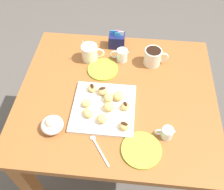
# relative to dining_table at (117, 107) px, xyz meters

# --- Properties ---
(ground_plane) EXTENTS (8.00, 8.00, 0.00)m
(ground_plane) POSITION_rel_dining_table_xyz_m (0.00, 0.00, -0.59)
(ground_plane) COLOR #514C47
(dining_table) EXTENTS (1.00, 0.88, 0.72)m
(dining_table) POSITION_rel_dining_table_xyz_m (0.00, 0.00, 0.00)
(dining_table) COLOR #935628
(dining_table) RESTS_ON ground_plane
(pastry_plate_square) EXTENTS (0.30, 0.30, 0.02)m
(pastry_plate_square) POSITION_rel_dining_table_xyz_m (-0.05, -0.10, 0.13)
(pastry_plate_square) COLOR silver
(pastry_plate_square) RESTS_ON dining_table
(coffee_mug_cream_left) EXTENTS (0.13, 0.09, 0.14)m
(coffee_mug_cream_left) POSITION_rel_dining_table_xyz_m (-0.17, 0.23, 0.17)
(coffee_mug_cream_left) COLOR silver
(coffee_mug_cream_left) RESTS_ON dining_table
(coffee_mug_cream_right) EXTENTS (0.13, 0.09, 0.09)m
(coffee_mug_cream_right) POSITION_rel_dining_table_xyz_m (0.18, 0.23, 0.17)
(coffee_mug_cream_right) COLOR silver
(coffee_mug_cream_right) RESTS_ON dining_table
(cream_pitcher_white) EXTENTS (0.10, 0.06, 0.07)m
(cream_pitcher_white) POSITION_rel_dining_table_xyz_m (0.00, 0.24, 0.16)
(cream_pitcher_white) COLOR silver
(cream_pitcher_white) RESTS_ON dining_table
(sugar_caddy) EXTENTS (0.09, 0.07, 0.11)m
(sugar_caddy) POSITION_rel_dining_table_xyz_m (-0.03, 0.36, 0.17)
(sugar_caddy) COLOR #191E51
(sugar_caddy) RESTS_ON dining_table
(ice_cream_bowl) EXTENTS (0.10, 0.10, 0.08)m
(ice_cream_bowl) POSITION_rel_dining_table_xyz_m (-0.27, -0.23, 0.16)
(ice_cream_bowl) COLOR silver
(ice_cream_bowl) RESTS_ON dining_table
(chocolate_sauce_pitcher) EXTENTS (0.09, 0.05, 0.06)m
(chocolate_sauce_pitcher) POSITION_rel_dining_table_xyz_m (0.24, -0.22, 0.16)
(chocolate_sauce_pitcher) COLOR silver
(chocolate_sauce_pitcher) RESTS_ON dining_table
(saucer_lime_left) EXTENTS (0.17, 0.17, 0.01)m
(saucer_lime_left) POSITION_rel_dining_table_xyz_m (-0.09, 0.15, 0.13)
(saucer_lime_left) COLOR #9EC633
(saucer_lime_left) RESTS_ON dining_table
(saucer_lime_right) EXTENTS (0.17, 0.17, 0.01)m
(saucer_lime_right) POSITION_rel_dining_table_xyz_m (0.13, -0.30, 0.13)
(saucer_lime_right) COLOR #9EC633
(saucer_lime_right) RESTS_ON dining_table
(loose_spoon_near_saucer) EXTENTS (0.10, 0.14, 0.01)m
(loose_spoon_near_saucer) POSITION_rel_dining_table_xyz_m (-0.06, -0.31, 0.13)
(loose_spoon_near_saucer) COLOR silver
(loose_spoon_near_saucer) RESTS_ON dining_table
(beignet_0) EXTENTS (0.06, 0.06, 0.04)m
(beignet_0) POSITION_rel_dining_table_xyz_m (-0.05, -0.18, 0.16)
(beignet_0) COLOR #E5B260
(beignet_0) RESTS_ON pastry_plate_square
(beignet_1) EXTENTS (0.06, 0.06, 0.03)m
(beignet_1) POSITION_rel_dining_table_xyz_m (-0.14, -0.10, 0.16)
(beignet_1) COLOR #E5B260
(beignet_1) RESTS_ON pastry_plate_square
(beignet_2) EXTENTS (0.05, 0.06, 0.04)m
(beignet_2) POSITION_rel_dining_table_xyz_m (-0.04, -0.06, 0.16)
(beignet_2) COLOR #E5B260
(beignet_2) RESTS_ON pastry_plate_square
(beignet_3) EXTENTS (0.06, 0.06, 0.03)m
(beignet_3) POSITION_rel_dining_table_xyz_m (0.05, -0.21, 0.16)
(beignet_3) COLOR #E5B260
(beignet_3) RESTS_ON pastry_plate_square
(chocolate_drizzle_3) EXTENTS (0.04, 0.03, 0.00)m
(chocolate_drizzle_3) POSITION_rel_dining_table_xyz_m (0.05, -0.21, 0.18)
(chocolate_drizzle_3) COLOR black
(chocolate_drizzle_3) RESTS_ON beignet_3
(beignet_4) EXTENTS (0.06, 0.06, 0.03)m
(beignet_4) POSITION_rel_dining_table_xyz_m (-0.12, -0.01, 0.15)
(beignet_4) COLOR #E5B260
(beignet_4) RESTS_ON pastry_plate_square
(chocolate_drizzle_4) EXTENTS (0.03, 0.04, 0.00)m
(chocolate_drizzle_4) POSITION_rel_dining_table_xyz_m (-0.12, -0.01, 0.17)
(chocolate_drizzle_4) COLOR black
(chocolate_drizzle_4) RESTS_ON beignet_4
(beignet_5) EXTENTS (0.06, 0.06, 0.04)m
(beignet_5) POSITION_rel_dining_table_xyz_m (0.05, -0.10, 0.16)
(beignet_5) COLOR #E5B260
(beignet_5) RESTS_ON pastry_plate_square
(chocolate_drizzle_5) EXTENTS (0.03, 0.03, 0.00)m
(chocolate_drizzle_5) POSITION_rel_dining_table_xyz_m (0.05, -0.10, 0.18)
(chocolate_drizzle_5) COLOR black
(chocolate_drizzle_5) RESTS_ON beignet_5
(beignet_6) EXTENTS (0.05, 0.05, 0.04)m
(beignet_6) POSITION_rel_dining_table_xyz_m (-0.03, -0.11, 0.16)
(beignet_6) COLOR #E5B260
(beignet_6) RESTS_ON pastry_plate_square
(beignet_7) EXTENTS (0.07, 0.07, 0.04)m
(beignet_7) POSITION_rel_dining_table_xyz_m (0.01, -0.05, 0.16)
(beignet_7) COLOR #E5B260
(beignet_7) RESTS_ON pastry_plate_square
(beignet_8) EXTENTS (0.05, 0.05, 0.04)m
(beignet_8) POSITION_rel_dining_table_xyz_m (-0.07, -0.02, 0.16)
(beignet_8) COLOR #E5B260
(beignet_8) RESTS_ON pastry_plate_square
(chocolate_drizzle_8) EXTENTS (0.04, 0.03, 0.00)m
(chocolate_drizzle_8) POSITION_rel_dining_table_xyz_m (-0.07, -0.02, 0.18)
(chocolate_drizzle_8) COLOR black
(chocolate_drizzle_8) RESTS_ON beignet_8
(beignet_9) EXTENTS (0.07, 0.07, 0.03)m
(beignet_9) POSITION_rel_dining_table_xyz_m (-0.12, -0.16, 0.16)
(beignet_9) COLOR #E5B260
(beignet_9) RESTS_ON pastry_plate_square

